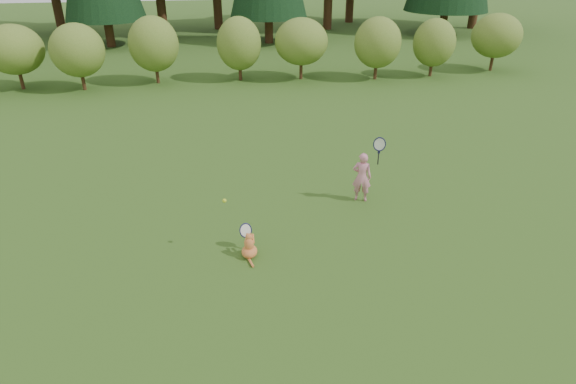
{
  "coord_description": "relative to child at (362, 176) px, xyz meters",
  "views": [
    {
      "loc": [
        -1.31,
        -7.91,
        5.21
      ],
      "look_at": [
        0.2,
        0.8,
        0.7
      ],
      "focal_mm": 30.0,
      "sensor_mm": 36.0,
      "label": 1
    }
  ],
  "objects": [
    {
      "name": "tennis_ball",
      "position": [
        -3.16,
        -1.55,
        0.47
      ],
      "size": [
        0.08,
        0.08,
        0.08
      ],
      "color": "#BFD819",
      "rests_on": "ground"
    },
    {
      "name": "cat",
      "position": [
        -2.76,
        -1.81,
        -0.35
      ],
      "size": [
        0.44,
        0.73,
        0.68
      ],
      "rotation": [
        0.0,
        0.0,
        -0.24
      ],
      "color": "#C35425",
      "rests_on": "ground"
    },
    {
      "name": "shrub_row",
      "position": [
        -2.02,
        11.53,
        0.79
      ],
      "size": [
        28.0,
        3.0,
        2.8
      ],
      "primitive_type": null,
      "color": "#4E6B21",
      "rests_on": "ground"
    },
    {
      "name": "child",
      "position": [
        0.0,
        0.0,
        0.0
      ],
      "size": [
        0.68,
        0.42,
        1.75
      ],
      "rotation": [
        0.0,
        0.0,
        2.75
      ],
      "color": "pink",
      "rests_on": "ground"
    },
    {
      "name": "ground",
      "position": [
        -2.02,
        -1.47,
        -0.61
      ],
      "size": [
        100.0,
        100.0,
        0.0
      ],
      "primitive_type": "plane",
      "color": "#2E4F16",
      "rests_on": "ground"
    }
  ]
}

